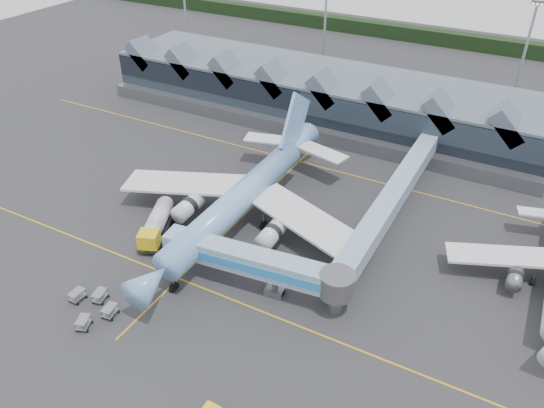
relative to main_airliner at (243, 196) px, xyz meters
The scene contains 9 objects.
ground 8.58m from the main_airliner, 95.70° to the right, with size 260.00×260.00×0.00m, color #28282A.
taxi_stripes 5.24m from the main_airliner, 105.16° to the left, with size 120.00×60.00×0.01m.
tree_line_far 102.72m from the main_airliner, 90.41° to the left, with size 260.00×4.00×4.00m, color black.
terminal 40.46m from the main_airliner, 98.23° to the left, with size 90.00×22.25×12.52m.
light_masts 59.63m from the main_airliner, 69.93° to the left, with size 132.40×42.56×22.45m.
main_airliner is the anchor object (origin of this frame).
jet_bridge 15.92m from the main_airliner, 48.02° to the right, with size 25.11×6.20×5.85m.
fuel_truck 12.94m from the main_airliner, 136.42° to the right, with size 6.41×10.70×3.66m.
baggage_carts 26.02m from the main_airliner, 104.25° to the right, with size 6.86×6.57×1.38m.
Camera 1 is at (35.83, -48.26, 46.79)m, focal length 35.00 mm.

